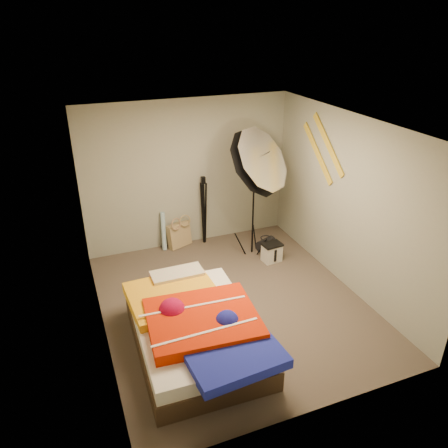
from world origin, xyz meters
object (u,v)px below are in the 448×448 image
wrapping_roll (164,231)px  duffel_bag (266,244)px  bed (196,328)px  photo_umbrella (255,163)px  camera_tripod (204,206)px  camera_case (272,253)px  tote_bag (179,235)px

wrapping_roll → duffel_bag: 1.77m
wrapping_roll → bed: size_ratio=0.30×
wrapping_roll → photo_umbrella: photo_umbrella is taller
bed → camera_tripod: size_ratio=1.78×
wrapping_roll → camera_case: wrapping_roll is taller
duffel_bag → camera_tripod: (-0.90, 0.64, 0.60)m
tote_bag → bed: bearing=-122.8°
duffel_bag → photo_umbrella: size_ratio=0.14×
wrapping_roll → bed: (-0.26, -2.56, -0.04)m
tote_bag → photo_umbrella: size_ratio=0.18×
camera_case → duffel_bag: bearing=71.3°
bed → photo_umbrella: bearing=47.9°
camera_case → duffel_bag: size_ratio=0.89×
tote_bag → wrapping_roll: 0.29m
photo_umbrella → camera_tripod: (-0.55, 0.85, -0.94)m
photo_umbrella → camera_tripod: photo_umbrella is taller
camera_case → photo_umbrella: 1.53m
bed → photo_umbrella: photo_umbrella is taller
tote_bag → camera_tripod: 0.67m
camera_case → bed: bearing=-145.7°
tote_bag → photo_umbrella: (1.00, -0.88, 1.44)m
tote_bag → photo_umbrella: 1.96m
wrapping_roll → bed: wrapping_roll is taller
wrapping_roll → camera_tripod: size_ratio=0.54×
photo_umbrella → camera_tripod: bearing=122.9°
wrapping_roll → tote_bag: bearing=0.0°
camera_case → duffel_bag: (0.09, 0.38, -0.05)m
wrapping_roll → camera_tripod: camera_tripod is taller
wrapping_roll → camera_case: bearing=-34.4°
wrapping_roll → duffel_bag: bearing=-22.4°
bed → photo_umbrella: 2.65m
photo_umbrella → camera_tripod: 1.38m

